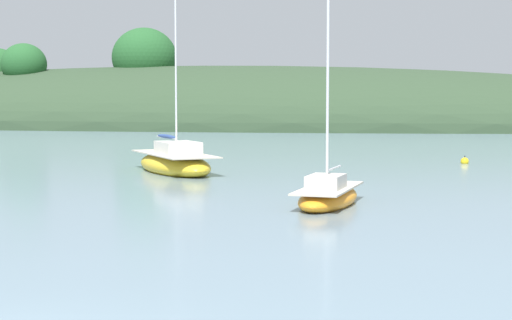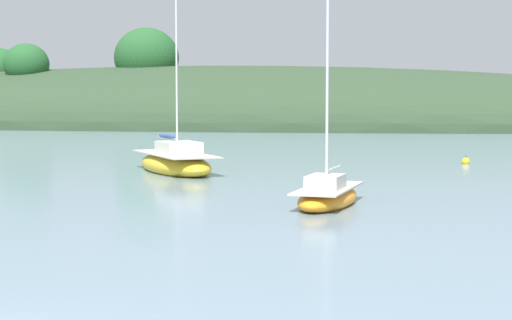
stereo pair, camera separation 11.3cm
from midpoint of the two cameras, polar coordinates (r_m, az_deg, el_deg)
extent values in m
ellipsoid|color=#2D422B|center=(105.29, -5.15, 2.44)|extent=(150.00, 36.00, 16.26)
ellipsoid|color=#235628|center=(105.96, -8.21, 7.44)|extent=(8.72, 7.93, 7.93)
ellipsoid|color=#235628|center=(107.61, -16.66, 6.74)|extent=(6.04, 5.49, 5.49)
ellipsoid|color=orange|center=(25.77, 5.21, -2.83)|extent=(2.15, 4.99, 0.78)
cube|color=beige|center=(25.73, 5.21, -2.06)|extent=(1.98, 4.59, 0.06)
cube|color=beige|center=(25.33, 5.02, -1.63)|extent=(1.23, 1.65, 0.47)
cylinder|color=silver|center=(25.34, 5.14, 5.10)|extent=(0.09, 0.09, 6.41)
cylinder|color=silver|center=(26.42, 5.60, -0.61)|extent=(0.28, 2.03, 0.07)
ellipsoid|color=gold|center=(37.83, -6.10, -0.38)|extent=(6.52, 7.66, 1.21)
cube|color=beige|center=(37.79, -6.10, 0.45)|extent=(6.00, 7.04, 0.06)
cube|color=silver|center=(37.20, -5.82, 0.87)|extent=(2.78, 2.95, 0.62)
cylinder|color=silver|center=(37.41, -5.98, 7.72)|extent=(0.09, 0.09, 9.54)
cylinder|color=silver|center=(38.91, -6.65, 1.65)|extent=(1.92, 2.62, 0.07)
ellipsoid|color=#2D4784|center=(38.90, -6.65, 1.73)|extent=(1.95, 2.60, 0.20)
sphere|color=yellow|center=(44.20, 14.97, -0.10)|extent=(0.44, 0.44, 0.44)
cylinder|color=black|center=(44.18, 14.97, 0.25)|extent=(0.04, 0.04, 0.10)
camera|label=1|loc=(0.06, -90.11, -0.01)|focal=54.63mm
camera|label=2|loc=(0.06, 89.89, 0.01)|focal=54.63mm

